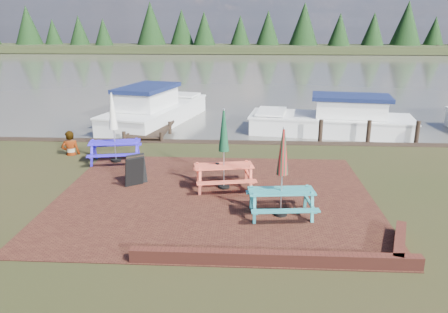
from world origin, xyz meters
TOP-DOWN VIEW (x-y plane):
  - ground at (0.00, 0.00)m, footprint 120.00×120.00m
  - paving at (0.00, 1.00)m, footprint 9.00×7.50m
  - brick_wall at (2.15, -2.42)m, footprint 6.21×1.79m
  - water at (0.00, 37.00)m, footprint 120.00×60.00m
  - far_treeline at (0.00, 66.00)m, footprint 120.00×10.00m
  - picnic_table_teal at (1.81, -0.16)m, footprint 1.83×1.66m
  - picnic_table_red at (0.23, 1.73)m, footprint 1.99×1.84m
  - picnic_table_blue at (-3.80, 4.13)m, footprint 2.05×1.89m
  - chalkboard at (-2.48, 1.83)m, footprint 0.60×0.83m
  - jetty at (-3.50, 11.28)m, footprint 1.76×9.08m
  - boat_jetty at (-3.83, 11.15)m, footprint 4.48×8.14m
  - boat_near at (4.92, 9.53)m, footprint 7.71×3.64m
  - person at (-5.75, 4.86)m, footprint 0.76×0.58m

SIDE VIEW (x-z plane):
  - ground at x=0.00m, z-range 0.00..0.00m
  - water at x=0.00m, z-range -0.01..0.01m
  - paving at x=0.00m, z-range 0.00..0.02m
  - jetty at x=-3.50m, z-range -0.39..0.61m
  - brick_wall at x=2.15m, z-range 0.00..0.30m
  - boat_near at x=4.92m, z-range -0.60..1.40m
  - boat_jetty at x=-3.83m, z-range -0.65..1.59m
  - chalkboard at x=-2.48m, z-range 0.02..0.94m
  - picnic_table_teal at x=1.81m, z-range -0.35..1.98m
  - picnic_table_red at x=0.23m, z-range -0.36..2.05m
  - picnic_table_blue at x=-3.80m, z-range -0.37..2.10m
  - person at x=-5.75m, z-range 0.00..1.86m
  - far_treeline at x=0.00m, z-range -0.77..7.33m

